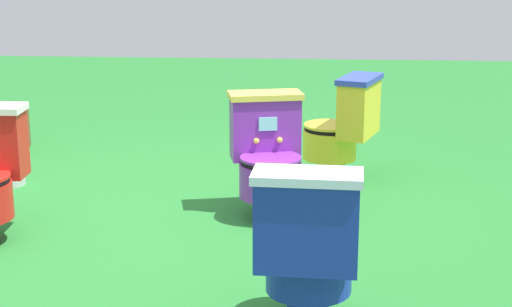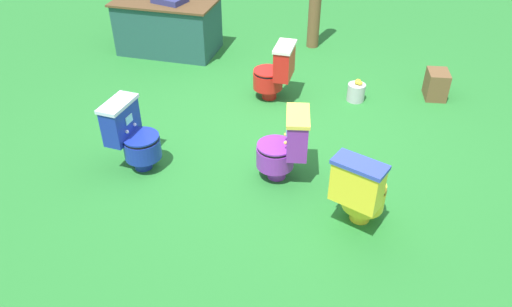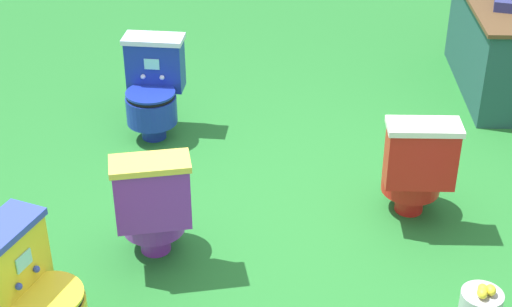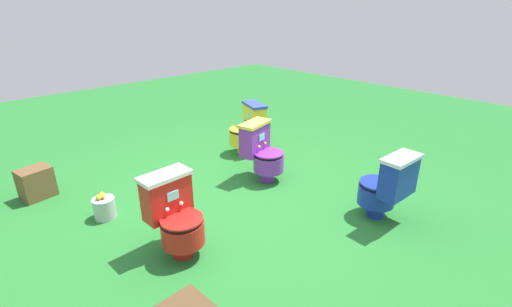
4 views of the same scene
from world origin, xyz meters
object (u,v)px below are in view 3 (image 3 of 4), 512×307
toilet_blue (153,88)px  toilet_purple (153,204)px  toilet_yellow (31,292)px  toilet_red (416,166)px

toilet_blue → toilet_purple: bearing=102.6°
toilet_blue → toilet_yellow: bearing=87.6°
toilet_blue → toilet_red: size_ratio=1.00×
toilet_red → toilet_purple: bearing=-163.9°
toilet_yellow → toilet_red: bearing=141.7°
toilet_yellow → toilet_blue: bearing=-166.3°
toilet_blue → toilet_purple: (1.49, 0.25, 0.00)m
toilet_yellow → toilet_purple: size_ratio=1.00×
toilet_red → toilet_purple: size_ratio=1.00×
toilet_yellow → toilet_purple: 0.90m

